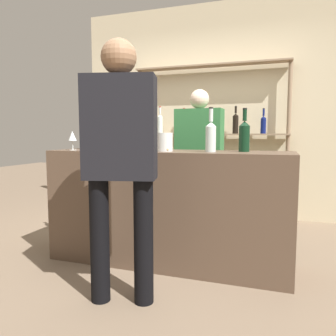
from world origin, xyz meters
name	(u,v)px	position (x,y,z in m)	size (l,w,h in m)	color
ground_plane	(168,262)	(0.00, 0.00, 0.00)	(16.00, 16.00, 0.00)	#7A6651
bar_counter	(168,207)	(0.00, 0.00, 0.48)	(2.00, 0.54, 0.95)	brown
back_wall	(212,111)	(0.00, 1.87, 1.40)	(3.60, 0.12, 2.80)	beige
back_shelf	(209,119)	(-0.01, 1.69, 1.29)	(2.01, 0.18, 1.98)	#897056
counter_bottle_0	(121,134)	(-0.42, -0.03, 1.09)	(0.09, 0.09, 0.35)	silver
counter_bottle_1	(211,135)	(0.37, -0.06, 1.08)	(0.08, 0.08, 0.34)	silver
counter_bottle_2	(100,135)	(-0.65, 0.03, 1.08)	(0.07, 0.07, 0.34)	black
counter_bottle_3	(85,134)	(-0.88, 0.13, 1.09)	(0.09, 0.09, 0.36)	#0F1956
counter_bottle_4	(148,136)	(-0.20, 0.06, 1.07)	(0.07, 0.07, 0.33)	silver
counter_bottle_5	(244,135)	(0.61, 0.06, 1.08)	(0.08, 0.08, 0.34)	black
wine_glass	(72,136)	(-0.82, -0.15, 1.07)	(0.07, 0.07, 0.16)	silver
cork_jar	(165,142)	(0.00, -0.08, 1.03)	(0.13, 0.13, 0.15)	silver
server_behind_counter	(199,152)	(0.06, 0.87, 0.90)	(0.51, 0.24, 1.56)	black
customer_center	(120,152)	(-0.07, -0.73, 0.98)	(0.48, 0.30, 1.66)	black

